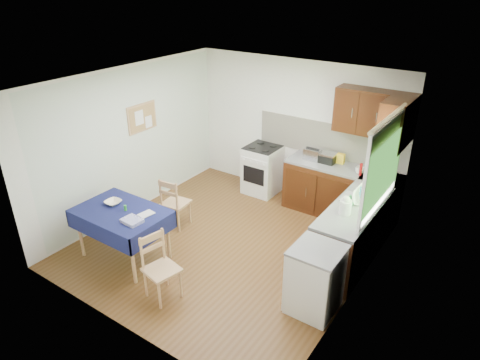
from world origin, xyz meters
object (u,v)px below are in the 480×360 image
Objects in this scene: chair_near at (159,265)px; sandwich_press at (327,158)px; dining_table at (121,217)px; chair_far at (174,201)px; toaster at (312,154)px; kettle at (346,206)px; dish_rack at (358,199)px.

chair_near is 3.07× the size of sandwich_press.
dining_table is 1.46× the size of chair_near.
chair_far is at bearing 69.63° from dining_table.
kettle is (1.16, -1.42, 0.02)m from toaster.
chair_near is at bearing -119.07° from sandwich_press.
dining_table is 1.08m from chair_near.
chair_near is 3.31m from toaster.
dining_table is 3.34m from dish_rack.
toaster is (1.53, 2.91, 0.32)m from dining_table.
dish_rack reaches higher than dining_table.
dining_table is at bearing -92.73° from toaster.
dish_rack is at bearing 16.69° from dining_table.
toaster reaches higher than chair_far.
kettle is (1.68, 1.80, 0.55)m from chair_near.
dining_table is 4.48× the size of sandwich_press.
kettle is (2.69, 1.49, 0.34)m from dining_table.
dining_table is at bearing 83.27° from chair_far.
dish_rack is at bearing -63.53° from sandwich_press.
kettle is at bearing -100.34° from dish_rack.
dish_rack is (2.68, 0.91, 0.46)m from chair_far.
dining_table is 1.07m from chair_far.
dish_rack is at bearing -166.80° from chair_far.
dish_rack is (2.70, 1.95, 0.25)m from dining_table.
chair_near reaches higher than dining_table.
sandwich_press is 1.73m from kettle.
chair_far is 3.25× the size of kettle.
chair_far is 2.87m from dish_rack.
toaster is (0.52, 3.22, 0.53)m from chair_near.
kettle is (-0.01, -0.46, 0.09)m from dish_rack.
chair_far is 3.12× the size of toaster.
sandwich_press is at bearing 39.78° from dining_table.
sandwich_press is at bearing -138.09° from chair_far.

